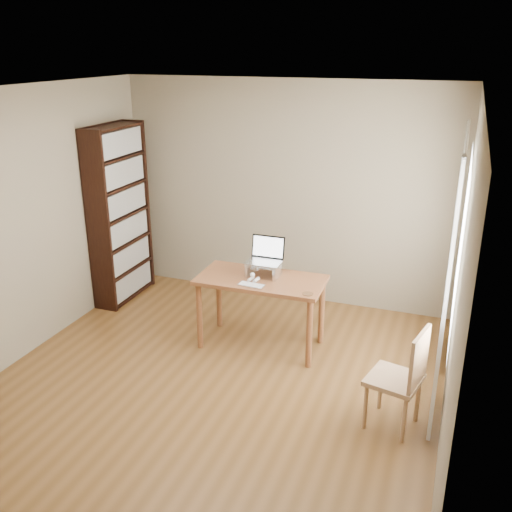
{
  "coord_description": "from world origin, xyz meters",
  "views": [
    {
      "loc": [
        1.92,
        -3.99,
        2.94
      ],
      "look_at": [
        0.11,
        0.94,
        0.99
      ],
      "focal_mm": 40.0,
      "sensor_mm": 36.0,
      "label": 1
    }
  ],
  "objects": [
    {
      "name": "room",
      "position": [
        0.03,
        0.01,
        1.3
      ],
      "size": [
        4.04,
        4.54,
        2.64
      ],
      "color": "brown",
      "rests_on": "ground"
    },
    {
      "name": "bookshelf",
      "position": [
        -1.83,
        1.55,
        1.05
      ],
      "size": [
        0.3,
        0.9,
        2.1
      ],
      "color": "black",
      "rests_on": "ground"
    },
    {
      "name": "curtains",
      "position": [
        1.92,
        0.8,
        1.17
      ],
      "size": [
        0.03,
        1.9,
        2.25
      ],
      "color": "silver",
      "rests_on": "ground"
    },
    {
      "name": "desk",
      "position": [
        0.16,
        0.96,
        0.64
      ],
      "size": [
        1.27,
        0.65,
        0.75
      ],
      "rotation": [
        0.0,
        0.0,
        0.01
      ],
      "color": "brown",
      "rests_on": "ground"
    },
    {
      "name": "laptop_stand",
      "position": [
        0.16,
        1.04,
        0.83
      ],
      "size": [
        0.32,
        0.25,
        0.13
      ],
      "rotation": [
        0.0,
        0.0,
        0.01
      ],
      "color": "silver",
      "rests_on": "desk"
    },
    {
      "name": "laptop",
      "position": [
        0.16,
        1.1,
        0.94
      ],
      "size": [
        0.35,
        0.29,
        0.24
      ],
      "rotation": [
        0.0,
        0.0,
        0.01
      ],
      "color": "silver",
      "rests_on": "laptop_stand"
    },
    {
      "name": "keyboard",
      "position": [
        0.14,
        0.74,
        0.76
      ],
      "size": [
        0.26,
        0.13,
        0.02
      ],
      "rotation": [
        0.0,
        0.0,
        -0.07
      ],
      "color": "silver",
      "rests_on": "desk"
    },
    {
      "name": "coaster",
      "position": [
        0.7,
        0.75,
        0.75
      ],
      "size": [
        0.1,
        0.1,
        0.01
      ],
      "primitive_type": "cylinder",
      "color": "brown",
      "rests_on": "desk"
    },
    {
      "name": "cat",
      "position": [
        0.13,
        1.07,
        0.82
      ],
      "size": [
        0.25,
        0.49,
        0.16
      ],
      "rotation": [
        0.0,
        0.0,
        -0.12
      ],
      "color": "#423B33",
      "rests_on": "desk"
    },
    {
      "name": "chair",
      "position": [
        1.68,
        0.08,
        0.48
      ],
      "size": [
        0.48,
        0.48,
        0.9
      ],
      "rotation": [
        0.0,
        0.0,
        -0.23
      ],
      "color": "tan",
      "rests_on": "ground"
    }
  ]
}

